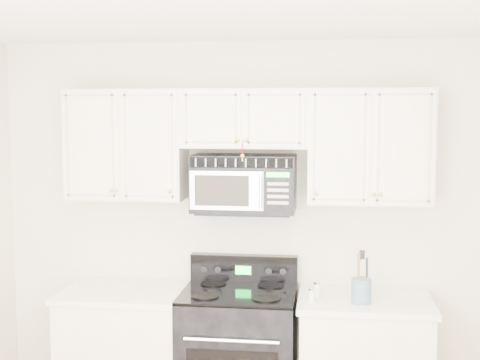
# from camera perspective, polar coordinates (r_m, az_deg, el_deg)

# --- Properties ---
(room) EXTENTS (3.51, 3.51, 2.61)m
(room) POSITION_cam_1_polar(r_m,az_deg,el_deg) (3.03, -3.29, -10.01)
(room) COLOR #84604A
(room) RESTS_ON ground
(base_cabinet_left) EXTENTS (0.86, 0.65, 0.92)m
(base_cabinet_left) POSITION_cam_1_polar(r_m,az_deg,el_deg) (4.81, -9.58, -14.83)
(base_cabinet_left) COLOR beige
(base_cabinet_left) RESTS_ON ground
(range) EXTENTS (0.75, 0.69, 1.12)m
(range) POSITION_cam_1_polar(r_m,az_deg,el_deg) (4.63, -0.10, -14.84)
(range) COLOR black
(range) RESTS_ON ground
(upper_cabinets) EXTENTS (2.44, 0.37, 0.75)m
(upper_cabinets) POSITION_cam_1_polar(r_m,az_deg,el_deg) (4.48, 0.48, 3.47)
(upper_cabinets) COLOR beige
(upper_cabinets) RESTS_ON ground
(microwave) EXTENTS (0.69, 0.40, 0.38)m
(microwave) POSITION_cam_1_polar(r_m,az_deg,el_deg) (4.49, 0.34, -0.27)
(microwave) COLOR black
(microwave) RESTS_ON ground
(utensil_crock) EXTENTS (0.13, 0.13, 0.34)m
(utensil_crock) POSITION_cam_1_polar(r_m,az_deg,el_deg) (4.33, 10.31, -9.18)
(utensil_crock) COLOR #43566E
(utensil_crock) RESTS_ON base_cabinet_right
(shaker_salt) EXTENTS (0.04, 0.04, 0.10)m
(shaker_salt) POSITION_cam_1_polar(r_m,az_deg,el_deg) (4.43, 6.58, -9.24)
(shaker_salt) COLOR white
(shaker_salt) RESTS_ON base_cabinet_right
(shaker_pepper) EXTENTS (0.04, 0.04, 0.09)m
(shaker_pepper) POSITION_cam_1_polar(r_m,az_deg,el_deg) (4.31, 6.14, -9.73)
(shaker_pepper) COLOR white
(shaker_pepper) RESTS_ON base_cabinet_right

